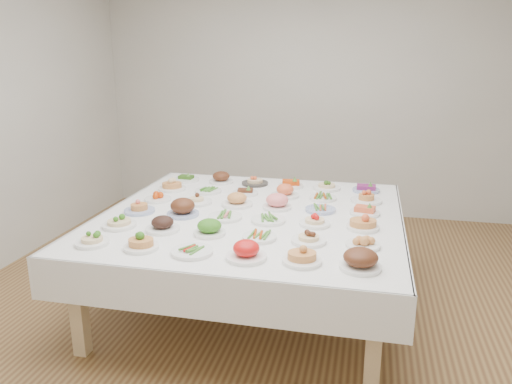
% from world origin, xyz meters
% --- Properties ---
extents(room_envelope, '(5.02, 5.02, 2.81)m').
position_xyz_m(room_envelope, '(0.00, 0.00, 1.83)').
color(room_envelope, olive).
rests_on(room_envelope, ground).
extents(display_table, '(2.26, 2.26, 0.75)m').
position_xyz_m(display_table, '(-0.08, -0.01, 0.69)').
color(display_table, white).
rests_on(display_table, ground).
extents(dish_0, '(0.21, 0.21, 0.11)m').
position_xyz_m(dish_0, '(-0.93, -0.86, 0.80)').
color(dish_0, white).
rests_on(dish_0, display_table).
extents(dish_1, '(0.22, 0.22, 0.12)m').
position_xyz_m(dish_1, '(-0.59, -0.86, 0.81)').
color(dish_1, white).
rests_on(dish_1, display_table).
extents(dish_2, '(0.25, 0.25, 0.05)m').
position_xyz_m(dish_2, '(-0.26, -0.86, 0.77)').
color(dish_2, white).
rests_on(dish_2, display_table).
extents(dish_3, '(0.24, 0.24, 0.13)m').
position_xyz_m(dish_3, '(0.09, -0.86, 0.81)').
color(dish_3, white).
rests_on(dish_3, display_table).
extents(dish_4, '(0.23, 0.23, 0.13)m').
position_xyz_m(dish_4, '(0.42, -0.85, 0.81)').
color(dish_4, white).
rests_on(dish_4, display_table).
extents(dish_5, '(0.26, 0.26, 0.15)m').
position_xyz_m(dish_5, '(0.75, -0.86, 0.82)').
color(dish_5, white).
rests_on(dish_5, display_table).
extents(dish_6, '(0.23, 0.23, 0.13)m').
position_xyz_m(dish_6, '(-0.92, -0.51, 0.81)').
color(dish_6, white).
rests_on(dish_6, display_table).
extents(dish_7, '(0.23, 0.23, 0.12)m').
position_xyz_m(dish_7, '(-0.59, -0.52, 0.81)').
color(dish_7, white).
rests_on(dish_7, display_table).
extents(dish_8, '(0.21, 0.21, 0.12)m').
position_xyz_m(dish_8, '(-0.25, -0.52, 0.81)').
color(dish_8, white).
rests_on(dish_8, display_table).
extents(dish_9, '(0.22, 0.22, 0.05)m').
position_xyz_m(dish_9, '(0.09, -0.52, 0.77)').
color(dish_9, white).
rests_on(dish_9, display_table).
extents(dish_10, '(0.22, 0.22, 0.11)m').
position_xyz_m(dish_10, '(0.42, -0.52, 0.80)').
color(dish_10, white).
rests_on(dish_10, display_table).
extents(dish_11, '(0.21, 0.21, 0.09)m').
position_xyz_m(dish_11, '(0.76, -0.52, 0.79)').
color(dish_11, white).
rests_on(dish_11, display_table).
extents(dish_12, '(0.23, 0.23, 0.12)m').
position_xyz_m(dish_12, '(-0.93, -0.17, 0.80)').
color(dish_12, '#4C66B2').
rests_on(dish_12, display_table).
extents(dish_13, '(0.24, 0.24, 0.15)m').
position_xyz_m(dish_13, '(-0.58, -0.17, 0.82)').
color(dish_13, '#4C66B2').
rests_on(dish_13, display_table).
extents(dish_14, '(0.25, 0.25, 0.06)m').
position_xyz_m(dish_14, '(-0.25, -0.17, 0.78)').
color(dish_14, white).
rests_on(dish_14, display_table).
extents(dish_15, '(0.25, 0.25, 0.05)m').
position_xyz_m(dish_15, '(0.08, -0.17, 0.77)').
color(dish_15, white).
rests_on(dish_15, display_table).
extents(dish_16, '(0.22, 0.22, 0.12)m').
position_xyz_m(dish_16, '(0.42, -0.17, 0.80)').
color(dish_16, white).
rests_on(dish_16, display_table).
extents(dish_17, '(0.22, 0.22, 0.14)m').
position_xyz_m(dish_17, '(0.75, -0.17, 0.82)').
color(dish_17, white).
rests_on(dish_17, display_table).
extents(dish_18, '(0.22, 0.22, 0.09)m').
position_xyz_m(dish_18, '(-0.92, 0.15, 0.79)').
color(dish_18, white).
rests_on(dish_18, display_table).
extents(dish_19, '(0.24, 0.24, 0.11)m').
position_xyz_m(dish_19, '(-0.58, 0.15, 0.80)').
color(dish_19, white).
rests_on(dish_19, display_table).
extents(dish_20, '(0.25, 0.25, 0.12)m').
position_xyz_m(dish_20, '(-0.25, 0.17, 0.80)').
color(dish_20, white).
rests_on(dish_20, display_table).
extents(dish_21, '(0.23, 0.23, 0.13)m').
position_xyz_m(dish_21, '(0.08, 0.16, 0.81)').
color(dish_21, white).
rests_on(dish_21, display_table).
extents(dish_22, '(0.23, 0.23, 0.05)m').
position_xyz_m(dish_22, '(0.42, 0.17, 0.77)').
color(dish_22, '#4C66B2').
rests_on(dish_22, display_table).
extents(dish_23, '(0.22, 0.22, 0.09)m').
position_xyz_m(dish_23, '(0.76, 0.16, 0.79)').
color(dish_23, white).
rests_on(dish_23, display_table).
extents(dish_24, '(0.24, 0.24, 0.14)m').
position_xyz_m(dish_24, '(-0.93, 0.49, 0.81)').
color(dish_24, white).
rests_on(dish_24, display_table).
extents(dish_25, '(0.23, 0.23, 0.05)m').
position_xyz_m(dish_25, '(-0.59, 0.48, 0.77)').
color(dish_25, white).
rests_on(dish_25, display_table).
extents(dish_26, '(0.22, 0.22, 0.09)m').
position_xyz_m(dish_26, '(-0.26, 0.50, 0.79)').
color(dish_26, white).
rests_on(dish_26, display_table).
extents(dish_27, '(0.24, 0.24, 0.14)m').
position_xyz_m(dish_27, '(0.09, 0.50, 0.81)').
color(dish_27, white).
rests_on(dish_27, display_table).
extents(dish_28, '(0.22, 0.22, 0.05)m').
position_xyz_m(dish_28, '(0.41, 0.49, 0.77)').
color(dish_28, white).
rests_on(dish_28, display_table).
extents(dish_29, '(0.25, 0.25, 0.13)m').
position_xyz_m(dish_29, '(0.77, 0.49, 0.81)').
color(dish_29, white).
rests_on(dish_29, display_table).
extents(dish_30, '(0.24, 0.24, 0.09)m').
position_xyz_m(dish_30, '(-0.93, 0.83, 0.78)').
color(dish_30, white).
rests_on(dish_30, display_table).
extents(dish_31, '(0.23, 0.23, 0.12)m').
position_xyz_m(dish_31, '(-0.58, 0.83, 0.80)').
color(dish_31, white).
rests_on(dish_31, display_table).
extents(dish_32, '(0.24, 0.24, 0.12)m').
position_xyz_m(dish_32, '(-0.25, 0.84, 0.80)').
color(dish_32, '#2F2C2A').
rests_on(dish_32, display_table).
extents(dish_33, '(0.22, 0.22, 0.11)m').
position_xyz_m(dish_33, '(0.09, 0.82, 0.80)').
color(dish_33, white).
rests_on(dish_33, display_table).
extents(dish_34, '(0.24, 0.24, 0.12)m').
position_xyz_m(dish_34, '(0.41, 0.82, 0.80)').
color(dish_34, white).
rests_on(dish_34, display_table).
extents(dish_35, '(0.23, 0.23, 0.10)m').
position_xyz_m(dish_35, '(0.76, 0.82, 0.79)').
color(dish_35, '#4C66B2').
rests_on(dish_35, display_table).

